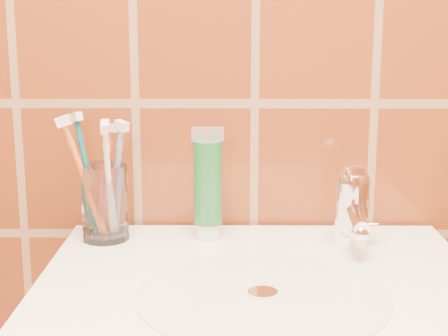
{
  "coord_description": "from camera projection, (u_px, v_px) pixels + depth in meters",
  "views": [
    {
      "loc": [
        -0.04,
        0.15,
        1.17
      ],
      "look_at": [
        -0.05,
        1.08,
        0.97
      ],
      "focal_mm": 55.0,
      "sensor_mm": 36.0,
      "label": 1
    }
  ],
  "objects": [
    {
      "name": "toothbrush_1",
      "position": [
        109.0,
        183.0,
        0.97
      ],
      "size": [
        0.04,
        0.14,
        0.21
      ],
      "primitive_type": null,
      "rotation": [
        0.31,
        0.0,
        0.09
      ],
      "color": "white",
      "rests_on": "glass_tumbler"
    },
    {
      "name": "toothbrush_4",
      "position": [
        88.0,
        177.0,
        1.01
      ],
      "size": [
        0.12,
        0.13,
        0.2
      ],
      "primitive_type": null,
      "rotation": [
        0.3,
        0.0,
        -2.39
      ],
      "color": "#0C5B66",
      "rests_on": "glass_tumbler"
    },
    {
      "name": "toothbrush_3",
      "position": [
        116.0,
        181.0,
        0.99
      ],
      "size": [
        0.09,
        0.09,
        0.19
      ],
      "primitive_type": null,
      "rotation": [
        0.19,
        0.0,
        0.9
      ],
      "color": "#6A8CBC",
      "rests_on": "glass_tumbler"
    },
    {
      "name": "glass_tumbler",
      "position": [
        105.0,
        202.0,
        1.0
      ],
      "size": [
        0.09,
        0.09,
        0.11
      ],
      "primitive_type": "cylinder",
      "rotation": [
        0.0,
        0.0,
        -0.35
      ],
      "color": "white",
      "rests_on": "pedestal_sink"
    },
    {
      "name": "toothbrush_0",
      "position": [
        106.0,
        181.0,
        1.01
      ],
      "size": [
        0.07,
        0.09,
        0.18
      ],
      "primitive_type": null,
      "rotation": [
        0.19,
        0.0,
        2.62
      ],
      "color": "#BB3828",
      "rests_on": "glass_tumbler"
    },
    {
      "name": "toothbrush_2",
      "position": [
        85.0,
        181.0,
        0.98
      ],
      "size": [
        0.11,
        0.1,
        0.2
      ],
      "primitive_type": null,
      "rotation": [
        0.3,
        0.0,
        -1.29
      ],
      "color": "orange",
      "rests_on": "glass_tumbler"
    },
    {
      "name": "faucet",
      "position": [
        352.0,
        203.0,
        0.97
      ],
      "size": [
        0.05,
        0.11,
        0.12
      ],
      "color": "white",
      "rests_on": "pedestal_sink"
    },
    {
      "name": "toothpaste_tube",
      "position": [
        208.0,
        187.0,
        1.0
      ],
      "size": [
        0.05,
        0.04,
        0.17
      ],
      "rotation": [
        0.0,
        0.0,
        0.04
      ],
      "color": "white",
      "rests_on": "pedestal_sink"
    }
  ]
}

